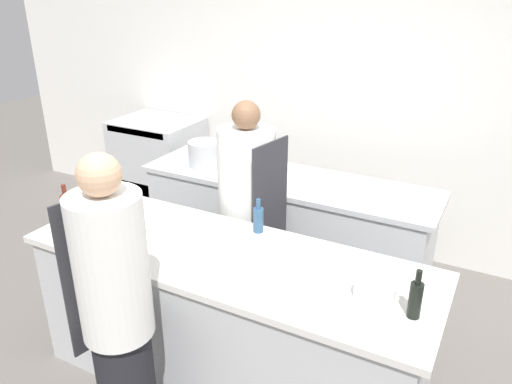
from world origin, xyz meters
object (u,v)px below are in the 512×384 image
at_px(bowl_prep_small, 102,236).
at_px(bowl_mixing_large, 259,251).
at_px(bottle_wine, 415,299).
at_px(cup, 250,264).
at_px(chef_at_prep_near, 118,319).
at_px(bottle_olive_oil, 117,214).
at_px(bowl_ceramic_blue, 375,290).
at_px(oven_range, 160,169).
at_px(stockpot, 205,154).
at_px(bottle_cooking_oil, 258,219).
at_px(chef_at_stove, 247,215).
at_px(bottle_vinegar, 67,208).

bearing_deg(bowl_prep_small, bowl_mixing_large, 18.09).
bearing_deg(bottle_wine, cup, -178.27).
bearing_deg(chef_at_prep_near, cup, -23.58).
bearing_deg(chef_at_prep_near, bottle_wine, -52.27).
height_order(bottle_olive_oil, bowl_ceramic_blue, bottle_olive_oil).
relative_size(chef_at_prep_near, cup, 16.69).
distance_m(oven_range, bowl_mixing_large, 2.70).
distance_m(bottle_wine, stockpot, 2.32).
bearing_deg(bowl_mixing_large, bottle_wine, -8.89).
height_order(bottle_wine, bowl_prep_small, bottle_wine).
bearing_deg(stockpot, bowl_prep_small, -82.19).
distance_m(oven_range, bowl_ceramic_blue, 3.29).
xyz_separation_m(bottle_wine, bowl_prep_small, (-1.77, -0.15, -0.06)).
xyz_separation_m(oven_range, stockpot, (0.98, -0.60, 0.50)).
xyz_separation_m(bottle_wine, bottle_cooking_oil, (-1.03, 0.41, -0.01)).
distance_m(oven_range, cup, 2.83).
bearing_deg(cup, bowl_prep_small, -172.14).
relative_size(chef_at_prep_near, bottle_cooking_oil, 7.76).
distance_m(chef_at_stove, bottle_olive_oil, 0.91).
bearing_deg(bowl_ceramic_blue, bottle_cooking_oil, 157.54).
bearing_deg(bowl_mixing_large, chef_at_stove, 124.03).
xyz_separation_m(bottle_cooking_oil, cup, (0.18, -0.43, -0.04)).
distance_m(oven_range, bottle_wine, 3.50).
bearing_deg(stockpot, chef_at_prep_near, -69.05).
bearing_deg(bottle_vinegar, bowl_ceramic_blue, 3.59).
height_order(chef_at_prep_near, bowl_mixing_large, chef_at_prep_near).
relative_size(bottle_wine, bowl_prep_small, 1.32).
relative_size(cup, stockpot, 0.37).
height_order(oven_range, bowl_ceramic_blue, oven_range).
height_order(bottle_olive_oil, bottle_wine, bottle_wine).
relative_size(bottle_wine, bottle_cooking_oil, 1.14).
xyz_separation_m(chef_at_stove, cup, (0.46, -0.79, 0.16)).
bearing_deg(bowl_ceramic_blue, bowl_prep_small, -172.12).
bearing_deg(bottle_vinegar, bottle_wine, 1.55).
height_order(oven_range, bowl_mixing_large, oven_range).
xyz_separation_m(chef_at_prep_near, cup, (0.42, 0.57, 0.12)).
relative_size(oven_range, bowl_ceramic_blue, 5.05).
height_order(chef_at_stove, bowl_mixing_large, chef_at_stove).
bearing_deg(bottle_cooking_oil, bottle_vinegar, -157.70).
xyz_separation_m(bottle_wine, bowl_ceramic_blue, (-0.20, 0.06, -0.06)).
bearing_deg(bottle_vinegar, chef_at_prep_near, -31.12).
bearing_deg(bottle_vinegar, bottle_cooking_oil, 22.30).
bearing_deg(cup, bottle_vinegar, -178.57).
xyz_separation_m(chef_at_prep_near, bottle_olive_oil, (-0.59, 0.66, 0.14)).
relative_size(bowl_mixing_large, bowl_prep_small, 1.04).
relative_size(bowl_mixing_large, bowl_ceramic_blue, 0.95).
distance_m(bottle_wine, cup, 0.85).
xyz_separation_m(bowl_ceramic_blue, cup, (-0.65, -0.09, 0.01)).
bearing_deg(bottle_olive_oil, stockpot, 95.20).
bearing_deg(oven_range, cup, -41.43).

